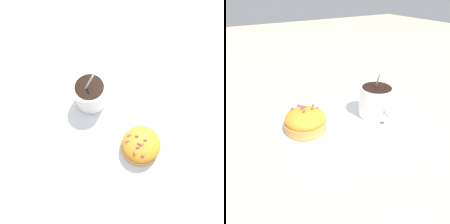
# 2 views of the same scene
# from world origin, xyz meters

# --- Properties ---
(ground_plane) EXTENTS (3.00, 3.00, 0.00)m
(ground_plane) POSITION_xyz_m (0.00, 0.00, 0.00)
(ground_plane) COLOR #C6B793
(paper_napkin) EXTENTS (0.30, 0.29, 0.00)m
(paper_napkin) POSITION_xyz_m (0.00, 0.00, 0.00)
(paper_napkin) COLOR white
(paper_napkin) RESTS_ON ground_plane
(coffee_cup) EXTENTS (0.08, 0.10, 0.11)m
(coffee_cup) POSITION_xyz_m (-0.08, 0.01, 0.04)
(coffee_cup) COLOR white
(coffee_cup) RESTS_ON paper_napkin
(frosted_pastry) EXTENTS (0.09, 0.09, 0.05)m
(frosted_pastry) POSITION_xyz_m (0.08, -0.01, 0.02)
(frosted_pastry) COLOR #D19347
(frosted_pastry) RESTS_ON paper_napkin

